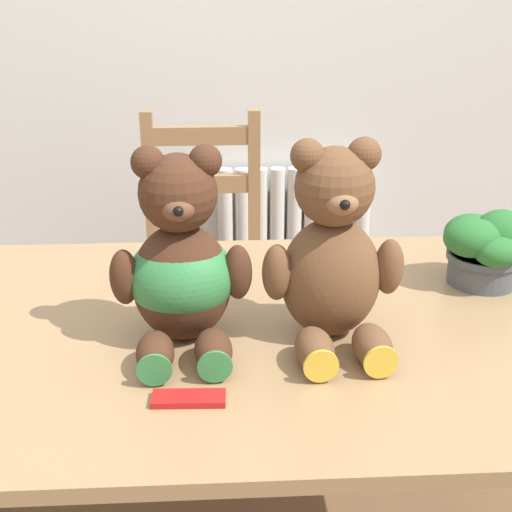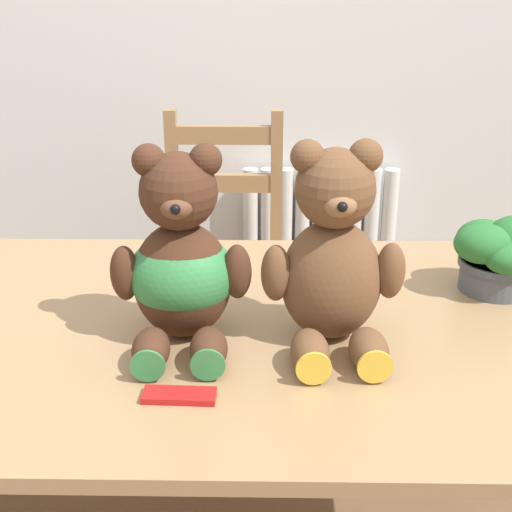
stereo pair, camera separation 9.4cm
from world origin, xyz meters
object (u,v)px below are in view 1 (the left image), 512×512
at_px(wooden_chair_behind, 204,276).
at_px(chocolate_bar, 189,399).
at_px(teddy_bear_left, 181,267).
at_px(teddy_bear_right, 333,257).
at_px(potted_plant, 485,245).

xyz_separation_m(wooden_chair_behind, chocolate_bar, (-0.01, -1.13, 0.28)).
bearing_deg(teddy_bear_left, teddy_bear_right, 176.31).
bearing_deg(wooden_chair_behind, chocolate_bar, 89.65).
xyz_separation_m(teddy_bear_left, chocolate_bar, (0.02, -0.22, -0.15)).
height_order(wooden_chair_behind, potted_plant, wooden_chair_behind).
bearing_deg(teddy_bear_right, wooden_chair_behind, -77.07).
xyz_separation_m(wooden_chair_behind, teddy_bear_left, (-0.02, -0.91, 0.43)).
xyz_separation_m(teddy_bear_right, potted_plant, (0.40, 0.23, -0.08)).
height_order(wooden_chair_behind, teddy_bear_right, teddy_bear_right).
distance_m(potted_plant, chocolate_bar, 0.82).
distance_m(teddy_bear_right, potted_plant, 0.47).
height_order(teddy_bear_right, potted_plant, teddy_bear_right).
bearing_deg(potted_plant, wooden_chair_behind, 134.57).
xyz_separation_m(teddy_bear_left, teddy_bear_right, (0.30, -0.00, 0.02)).
height_order(wooden_chair_behind, chocolate_bar, wooden_chair_behind).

